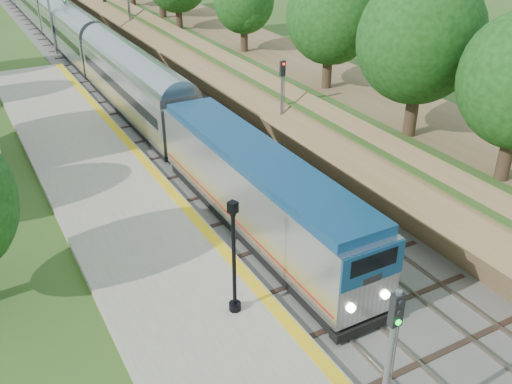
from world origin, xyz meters
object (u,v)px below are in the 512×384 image
train (53,19)px  signal_farside (282,96)px  signal_gantry (89,2)px  signal_platform (389,357)px  lamppost_far (234,264)px

train → signal_farside: (6.20, -38.92, 1.55)m
signal_gantry → signal_farside: 31.66m
signal_gantry → signal_platform: signal_gantry is taller
signal_gantry → signal_farside: signal_gantry is taller
signal_gantry → lamppost_far: bearing=-98.0°
lamppost_far → signal_gantry: bearing=82.0°
lamppost_far → signal_platform: bearing=-83.4°
signal_gantry → train: bearing=108.2°
signal_gantry → train: 8.34m
train → lamppost_far: (-3.77, -52.00, 0.41)m
train → signal_farside: size_ratio=19.34×
lamppost_far → signal_farside: signal_farside is taller
signal_gantry → signal_platform: (-5.37, -52.06, -0.89)m
lamppost_far → signal_farside: (9.97, 13.08, 1.14)m
signal_platform → signal_farside: (9.10, 20.65, -0.24)m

